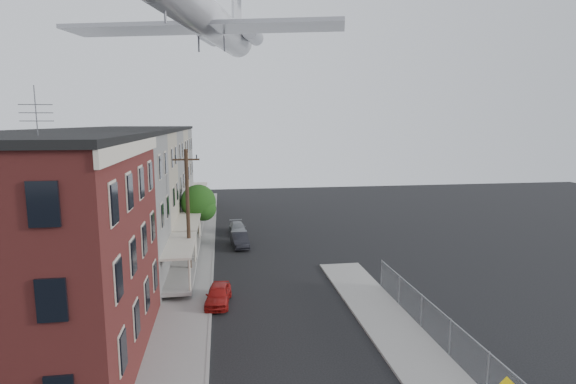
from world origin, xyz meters
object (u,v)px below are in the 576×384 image
car_near (218,295)px  street_tree (200,204)px  utility_pole (188,212)px  car_far (238,228)px  car_mid (240,240)px  airplane (210,20)px

car_near → street_tree: bearing=102.5°
utility_pole → street_tree: utility_pole is taller
street_tree → car_far: street_tree is taller
street_tree → car_near: (1.67, -15.04, -2.86)m
utility_pole → car_near: size_ratio=2.60×
car_near → car_mid: (1.80, 12.44, 0.03)m
utility_pole → street_tree: bearing=88.1°
car_mid → car_far: 4.77m
car_near → airplane: 23.56m
car_far → street_tree: bearing=-151.8°
car_near → airplane: size_ratio=0.13×
street_tree → car_near: 15.40m
car_near → car_far: 17.30m
utility_pole → car_near: bearing=-68.7°
car_near → utility_pole: bearing=117.5°
airplane → car_near: bearing=-88.7°
utility_pole → car_mid: bearing=62.6°
utility_pole → car_far: bearing=72.5°
car_near → car_mid: size_ratio=0.91×
car_mid → car_near: bearing=-103.7°
car_mid → car_far: bearing=84.5°
car_mid → utility_pole: bearing=-123.0°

